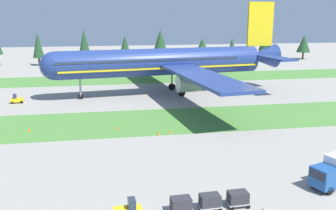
{
  "coord_description": "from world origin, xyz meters",
  "views": [
    {
      "loc": [
        -8.45,
        -27.78,
        18.6
      ],
      "look_at": [
        2.11,
        31.56,
        4.0
      ],
      "focal_mm": 40.47,
      "sensor_mm": 36.0,
      "label": 1
    }
  ],
  "objects_px": {
    "cargo_dolly_lead": "(181,204)",
    "airliner": "(167,62)",
    "cargo_dolly_third": "(238,198)",
    "pushback_tractor": "(17,99)",
    "taxiway_marker_3": "(117,128)",
    "taxiway_marker_2": "(159,133)",
    "cargo_dolly_second": "(210,201)",
    "taxiway_marker_1": "(170,132)",
    "taxiway_marker_0": "(29,129)"
  },
  "relations": [
    {
      "from": "cargo_dolly_lead",
      "to": "airliner",
      "type": "bearing_deg",
      "value": -10.93
    },
    {
      "from": "cargo_dolly_third",
      "to": "pushback_tractor",
      "type": "height_order",
      "value": "pushback_tractor"
    },
    {
      "from": "taxiway_marker_3",
      "to": "taxiway_marker_2",
      "type": "bearing_deg",
      "value": -33.03
    },
    {
      "from": "pushback_tractor",
      "to": "taxiway_marker_3",
      "type": "bearing_deg",
      "value": 35.0
    },
    {
      "from": "cargo_dolly_second",
      "to": "taxiway_marker_1",
      "type": "bearing_deg",
      "value": -3.58
    },
    {
      "from": "cargo_dolly_third",
      "to": "taxiway_marker_1",
      "type": "relative_size",
      "value": 4.9
    },
    {
      "from": "taxiway_marker_2",
      "to": "taxiway_marker_3",
      "type": "xyz_separation_m",
      "value": [
        -6.39,
        4.16,
        -0.05
      ]
    },
    {
      "from": "taxiway_marker_1",
      "to": "taxiway_marker_2",
      "type": "relative_size",
      "value": 0.81
    },
    {
      "from": "taxiway_marker_1",
      "to": "cargo_dolly_third",
      "type": "bearing_deg",
      "value": -84.53
    },
    {
      "from": "airliner",
      "to": "taxiway_marker_0",
      "type": "distance_m",
      "value": 37.92
    },
    {
      "from": "taxiway_marker_1",
      "to": "taxiway_marker_0",
      "type": "bearing_deg",
      "value": 167.98
    },
    {
      "from": "cargo_dolly_lead",
      "to": "taxiway_marker_3",
      "type": "relative_size",
      "value": 4.88
    },
    {
      "from": "airliner",
      "to": "cargo_dolly_third",
      "type": "bearing_deg",
      "value": 170.53
    },
    {
      "from": "cargo_dolly_third",
      "to": "pushback_tractor",
      "type": "bearing_deg",
      "value": 29.03
    },
    {
      "from": "cargo_dolly_lead",
      "to": "taxiway_marker_0",
      "type": "xyz_separation_m",
      "value": [
        -18.91,
        29.45,
        -0.58
      ]
    },
    {
      "from": "taxiway_marker_1",
      "to": "taxiway_marker_2",
      "type": "distance_m",
      "value": 1.96
    },
    {
      "from": "taxiway_marker_0",
      "to": "taxiway_marker_2",
      "type": "distance_m",
      "value": 21.16
    },
    {
      "from": "taxiway_marker_1",
      "to": "taxiway_marker_3",
      "type": "distance_m",
      "value": 9.02
    },
    {
      "from": "taxiway_marker_0",
      "to": "airliner",
      "type": "bearing_deg",
      "value": 42.95
    },
    {
      "from": "cargo_dolly_third",
      "to": "taxiway_marker_3",
      "type": "xyz_separation_m",
      "value": [
        -10.61,
        28.05,
        -0.69
      ]
    },
    {
      "from": "pushback_tractor",
      "to": "cargo_dolly_second",
      "type": "bearing_deg",
      "value": 21.99
    },
    {
      "from": "taxiway_marker_2",
      "to": "taxiway_marker_0",
      "type": "bearing_deg",
      "value": 165.44
    },
    {
      "from": "cargo_dolly_lead",
      "to": "cargo_dolly_second",
      "type": "height_order",
      "value": "same"
    },
    {
      "from": "airliner",
      "to": "taxiway_marker_0",
      "type": "bearing_deg",
      "value": 126.14
    },
    {
      "from": "cargo_dolly_second",
      "to": "pushback_tractor",
      "type": "bearing_deg",
      "value": 26.52
    },
    {
      "from": "airliner",
      "to": "pushback_tractor",
      "type": "distance_m",
      "value": 34.24
    },
    {
      "from": "pushback_tractor",
      "to": "taxiway_marker_1",
      "type": "relative_size",
      "value": 5.94
    },
    {
      "from": "taxiway_marker_0",
      "to": "taxiway_marker_1",
      "type": "xyz_separation_m",
      "value": [
        22.36,
        -4.76,
        -0.11
      ]
    },
    {
      "from": "taxiway_marker_0",
      "to": "cargo_dolly_third",
      "type": "bearing_deg",
      "value": -49.79
    },
    {
      "from": "cargo_dolly_lead",
      "to": "taxiway_marker_0",
      "type": "relative_size",
      "value": 3.28
    },
    {
      "from": "pushback_tractor",
      "to": "taxiway_marker_0",
      "type": "distance_m",
      "value": 22.23
    },
    {
      "from": "taxiway_marker_0",
      "to": "cargo_dolly_second",
      "type": "bearing_deg",
      "value": -53.37
    },
    {
      "from": "cargo_dolly_third",
      "to": "taxiway_marker_1",
      "type": "xyz_separation_m",
      "value": [
        -2.34,
        24.45,
        -0.69
      ]
    },
    {
      "from": "cargo_dolly_third",
      "to": "airliner",
      "type": "bearing_deg",
      "value": -4.94
    },
    {
      "from": "airliner",
      "to": "taxiway_marker_3",
      "type": "bearing_deg",
      "value": 146.82
    },
    {
      "from": "airliner",
      "to": "taxiway_marker_3",
      "type": "distance_m",
      "value": 30.52
    },
    {
      "from": "airliner",
      "to": "pushback_tractor",
      "type": "bearing_deg",
      "value": 90.0
    },
    {
      "from": "cargo_dolly_third",
      "to": "taxiway_marker_3",
      "type": "relative_size",
      "value": 4.88
    },
    {
      "from": "cargo_dolly_third",
      "to": "taxiway_marker_0",
      "type": "distance_m",
      "value": 38.26
    },
    {
      "from": "cargo_dolly_second",
      "to": "taxiway_marker_0",
      "type": "height_order",
      "value": "cargo_dolly_second"
    },
    {
      "from": "cargo_dolly_lead",
      "to": "pushback_tractor",
      "type": "xyz_separation_m",
      "value": [
        -24.98,
        50.82,
        -0.1
      ]
    },
    {
      "from": "taxiway_marker_0",
      "to": "taxiway_marker_3",
      "type": "distance_m",
      "value": 14.13
    },
    {
      "from": "airliner",
      "to": "taxiway_marker_0",
      "type": "relative_size",
      "value": 102.42
    },
    {
      "from": "cargo_dolly_third",
      "to": "taxiway_marker_2",
      "type": "bearing_deg",
      "value": 7.74
    },
    {
      "from": "pushback_tractor",
      "to": "cargo_dolly_lead",
      "type": "bearing_deg",
      "value": 19.37
    },
    {
      "from": "pushback_tractor",
      "to": "taxiway_marker_3",
      "type": "xyz_separation_m",
      "value": [
        20.16,
        -22.54,
        -0.58
      ]
    },
    {
      "from": "pushback_tractor",
      "to": "cargo_dolly_third",
      "type": "bearing_deg",
      "value": 24.5
    },
    {
      "from": "cargo_dolly_second",
      "to": "taxiway_marker_2",
      "type": "relative_size",
      "value": 3.97
    },
    {
      "from": "pushback_tractor",
      "to": "taxiway_marker_0",
      "type": "bearing_deg",
      "value": 9.05
    },
    {
      "from": "pushback_tractor",
      "to": "taxiway_marker_2",
      "type": "relative_size",
      "value": 4.81
    }
  ]
}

